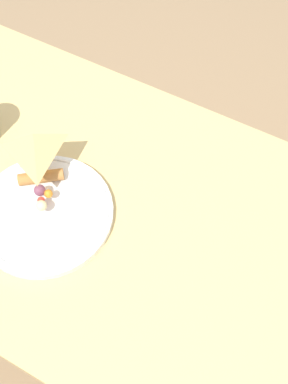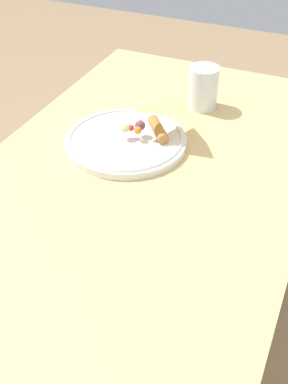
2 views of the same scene
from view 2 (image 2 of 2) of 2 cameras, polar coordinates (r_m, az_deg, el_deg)
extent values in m
cube|color=#DBB770|center=(0.93, -2.47, -1.18)|extent=(1.29, 0.66, 0.03)
cube|color=#382D23|center=(1.68, -1.94, 3.72)|extent=(0.06, 0.06, 0.70)
cylinder|color=white|center=(1.06, -2.17, 5.99)|extent=(0.27, 0.27, 0.02)
torus|color=white|center=(1.06, -2.18, 6.43)|extent=(0.25, 0.25, 0.01)
pyramid|color=#E0B266|center=(1.06, -1.25, 6.95)|extent=(0.14, 0.15, 0.02)
cylinder|color=#B77A3D|center=(1.07, 1.69, 7.44)|extent=(0.09, 0.07, 0.02)
sphere|color=orange|center=(1.04, -0.74, 7.32)|extent=(0.02, 0.02, 0.02)
sphere|color=red|center=(1.05, -1.58, 7.61)|extent=(0.01, 0.01, 0.01)
sphere|color=#EFDB93|center=(1.05, -2.29, 7.59)|extent=(0.02, 0.02, 0.02)
sphere|color=#7A4256|center=(1.05, -0.46, 7.90)|extent=(0.02, 0.02, 0.02)
cylinder|color=white|center=(1.20, 7.05, 12.18)|extent=(0.07, 0.07, 0.10)
cylinder|color=#F4CC66|center=(1.21, 7.00, 11.59)|extent=(0.06, 0.06, 0.08)
torus|color=white|center=(1.18, 7.24, 14.34)|extent=(0.07, 0.07, 0.00)
camera|label=1|loc=(0.85, -52.39, 45.95)|focal=45.00mm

